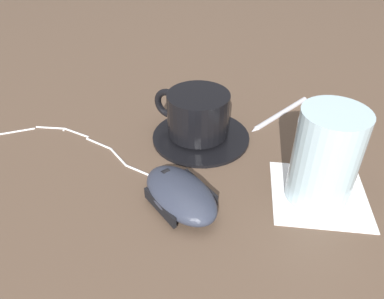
# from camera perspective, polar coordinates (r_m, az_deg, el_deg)

# --- Properties ---
(ground_plane) EXTENTS (3.00, 3.00, 0.00)m
(ground_plane) POSITION_cam_1_polar(r_m,az_deg,el_deg) (0.51, 5.53, -2.02)
(ground_plane) COLOR brown
(saucer) EXTENTS (0.14, 0.14, 0.01)m
(saucer) POSITION_cam_1_polar(r_m,az_deg,el_deg) (0.55, 1.37, 2.14)
(saucer) COLOR black
(saucer) RESTS_ON ground
(coffee_cup) EXTENTS (0.12, 0.09, 0.06)m
(coffee_cup) POSITION_cam_1_polar(r_m,az_deg,el_deg) (0.54, 0.76, 5.54)
(coffee_cup) COLOR black
(coffee_cup) RESTS_ON saucer
(computer_mouse) EXTENTS (0.13, 0.12, 0.03)m
(computer_mouse) POSITION_cam_1_polar(r_m,az_deg,el_deg) (0.44, -1.75, -6.79)
(computer_mouse) COLOR #2D3342
(computer_mouse) RESTS_ON ground
(mouse_cable) EXTENTS (0.35, 0.07, 0.00)m
(mouse_cable) POSITION_cam_1_polar(r_m,az_deg,el_deg) (0.58, -20.50, 1.25)
(mouse_cable) COLOR white
(mouse_cable) RESTS_ON ground
(napkin_under_glass) EXTENTS (0.13, 0.13, 0.00)m
(napkin_under_glass) POSITION_cam_1_polar(r_m,az_deg,el_deg) (0.49, 18.78, -6.44)
(napkin_under_glass) COLOR white
(napkin_under_glass) RESTS_ON ground
(drinking_glass) EXTENTS (0.07, 0.07, 0.12)m
(drinking_glass) POSITION_cam_1_polar(r_m,az_deg,el_deg) (0.45, 19.70, -1.03)
(drinking_glass) COLOR silver
(drinking_glass) RESTS_ON napkin_under_glass
(pen) EXTENTS (0.08, 0.13, 0.01)m
(pen) POSITION_cam_1_polar(r_m,az_deg,el_deg) (0.63, 13.35, 5.59)
(pen) COLOR silver
(pen) RESTS_ON ground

